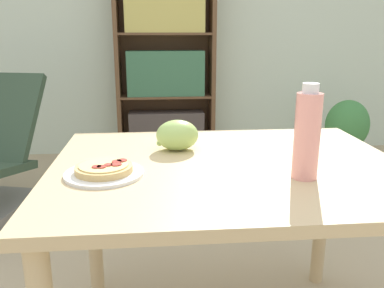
# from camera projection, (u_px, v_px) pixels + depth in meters

# --- Properties ---
(wall_back) EXTENTS (8.00, 0.05, 2.60)m
(wall_back) POSITION_uv_depth(u_px,v_px,m) (165.00, 14.00, 3.71)
(wall_back) COLOR silver
(wall_back) RESTS_ON ground_plane
(dining_table) EXTENTS (1.15, 0.91, 0.73)m
(dining_table) POSITION_uv_depth(u_px,v_px,m) (227.00, 191.00, 1.36)
(dining_table) COLOR #D1B27F
(dining_table) RESTS_ON ground_plane
(pizza_on_plate) EXTENTS (0.24, 0.24, 0.04)m
(pizza_on_plate) POSITION_uv_depth(u_px,v_px,m) (104.00, 171.00, 1.22)
(pizza_on_plate) COLOR white
(pizza_on_plate) RESTS_ON dining_table
(grape_bunch) EXTENTS (0.15, 0.12, 0.11)m
(grape_bunch) POSITION_uv_depth(u_px,v_px,m) (177.00, 135.00, 1.46)
(grape_bunch) COLOR #A8CC66
(grape_bunch) RESTS_ON dining_table
(drink_bottle) EXTENTS (0.07, 0.07, 0.28)m
(drink_bottle) POSITION_uv_depth(u_px,v_px,m) (307.00, 135.00, 1.16)
(drink_bottle) COLOR pink
(drink_bottle) RESTS_ON dining_table
(bookshelf) EXTENTS (0.88, 0.30, 1.70)m
(bookshelf) POSITION_uv_depth(u_px,v_px,m) (166.00, 71.00, 3.67)
(bookshelf) COLOR brown
(bookshelf) RESTS_ON ground_plane
(potted_plant_floor) EXTENTS (0.37, 0.31, 0.60)m
(potted_plant_floor) POSITION_uv_depth(u_px,v_px,m) (346.00, 132.00, 3.44)
(potted_plant_floor) COLOR #70665B
(potted_plant_floor) RESTS_ON ground_plane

